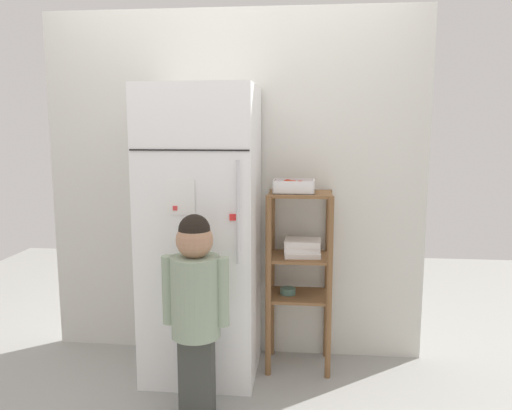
{
  "coord_description": "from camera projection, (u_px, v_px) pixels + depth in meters",
  "views": [
    {
      "loc": [
        0.49,
        -2.95,
        1.52
      ],
      "look_at": [
        0.18,
        0.02,
        1.06
      ],
      "focal_mm": 35.73,
      "sensor_mm": 36.0,
      "label": 1
    }
  ],
  "objects": [
    {
      "name": "pantry_shelf_unit",
      "position": [
        300.0,
        261.0,
        3.18
      ],
      "size": [
        0.4,
        0.33,
        1.12
      ],
      "color": "brown",
      "rests_on": "ground"
    },
    {
      "name": "ground_plane",
      "position": [
        227.0,
        372.0,
        3.18
      ],
      "size": [
        6.0,
        6.0,
        0.0
      ],
      "primitive_type": "plane",
      "color": "#999993"
    },
    {
      "name": "kitchen_wall_back",
      "position": [
        234.0,
        187.0,
        3.35
      ],
      "size": [
        2.48,
        0.03,
        2.26
      ],
      "primitive_type": "cube",
      "color": "silver",
      "rests_on": "ground"
    },
    {
      "name": "fruit_bin",
      "position": [
        293.0,
        187.0,
        3.09
      ],
      "size": [
        0.25,
        0.19,
        0.08
      ],
      "color": "white",
      "rests_on": "pantry_shelf_unit"
    },
    {
      "name": "refrigerator",
      "position": [
        202.0,
        234.0,
        3.08
      ],
      "size": [
        0.67,
        0.62,
        1.76
      ],
      "color": "white",
      "rests_on": "ground"
    },
    {
      "name": "child_standing",
      "position": [
        196.0,
        296.0,
        2.62
      ],
      "size": [
        0.35,
        0.26,
        1.09
      ],
      "color": "#3C3E39",
      "rests_on": "ground"
    }
  ]
}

